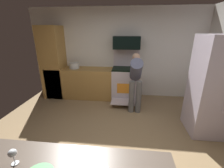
# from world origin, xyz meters

# --- Properties ---
(ground_plane) EXTENTS (5.20, 4.80, 0.02)m
(ground_plane) POSITION_xyz_m (0.00, 0.00, -0.01)
(ground_plane) COLOR olive
(wall_back) EXTENTS (5.20, 0.12, 2.60)m
(wall_back) POSITION_xyz_m (0.00, 2.34, 1.30)
(wall_back) COLOR silver
(wall_back) RESTS_ON ground
(lower_cabinet_run) EXTENTS (2.40, 0.60, 0.90)m
(lower_cabinet_run) POSITION_xyz_m (-0.90, 1.98, 0.45)
(lower_cabinet_run) COLOR #A3793D
(lower_cabinet_run) RESTS_ON ground
(cabinet_column) EXTENTS (0.60, 0.60, 2.10)m
(cabinet_column) POSITION_xyz_m (-1.90, 1.98, 1.05)
(cabinet_column) COLOR #A3793D
(cabinet_column) RESTS_ON ground
(oven_range) EXTENTS (0.76, 1.04, 1.48)m
(oven_range) POSITION_xyz_m (0.27, 1.96, 0.51)
(oven_range) COLOR #C0B4BC
(oven_range) RESTS_ON ground
(microwave) EXTENTS (0.74, 0.38, 0.34)m
(microwave) POSITION_xyz_m (0.27, 2.06, 1.65)
(microwave) COLOR black
(microwave) RESTS_ON oven_range
(refrigerator) EXTENTS (0.87, 0.74, 1.91)m
(refrigerator) POSITION_xyz_m (2.03, 0.59, 0.96)
(refrigerator) COLOR #C1B4C6
(refrigerator) RESTS_ON ground
(person_cook) EXTENTS (0.31, 0.72, 1.42)m
(person_cook) POSITION_xyz_m (0.53, 1.37, 0.85)
(person_cook) COLOR #5C5C5C
(person_cook) RESTS_ON ground
(wine_glass_mid) EXTENTS (0.07, 0.07, 0.15)m
(wine_glass_mid) POSITION_xyz_m (-0.59, -1.37, 1.01)
(wine_glass_mid) COLOR silver
(wine_glass_mid) RESTS_ON counter_island
(knife_chef) EXTENTS (0.12, 0.24, 0.01)m
(knife_chef) POSITION_xyz_m (0.19, -1.33, 0.90)
(knife_chef) COLOR #B7BABF
(knife_chef) RESTS_ON counter_island
(stock_pot) EXTENTS (0.30, 0.30, 0.17)m
(stock_pot) POSITION_xyz_m (-1.26, 1.98, 0.98)
(stock_pot) COLOR silver
(stock_pot) RESTS_ON lower_cabinet_run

